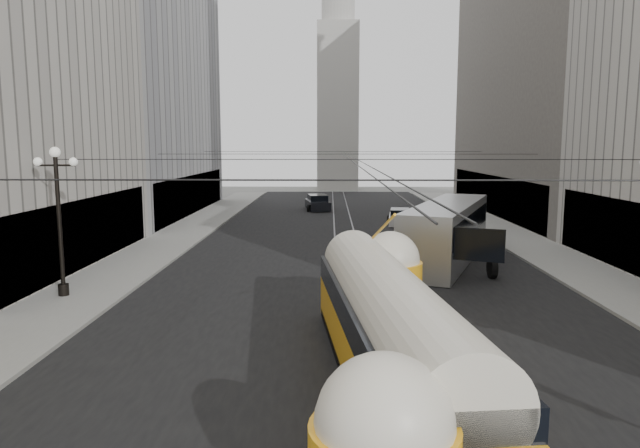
{
  "coord_description": "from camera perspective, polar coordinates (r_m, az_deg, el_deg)",
  "views": [
    {
      "loc": [
        -1.09,
        -5.77,
        6.6
      ],
      "look_at": [
        -1.47,
        15.69,
        3.61
      ],
      "focal_mm": 32.0,
      "sensor_mm": 36.0,
      "label": 1
    }
  ],
  "objects": [
    {
      "name": "building_right_far",
      "position": [
        58.57,
        23.15,
        16.84
      ],
      "size": [
        12.6,
        32.6,
        32.6
      ],
      "color": "#514C47",
      "rests_on": "ground"
    },
    {
      "name": "catenary",
      "position": [
        37.29,
        2.9,
        6.81
      ],
      "size": [
        25.0,
        72.0,
        0.23
      ],
      "color": "black",
      "rests_on": "ground"
    },
    {
      "name": "lamppost_left_mid",
      "position": [
        26.57,
        -24.66,
        1.03
      ],
      "size": [
        1.86,
        0.44,
        6.37
      ],
      "color": "black",
      "rests_on": "sidewalk_left"
    },
    {
      "name": "sidewalk_left",
      "position": [
        43.66,
        -13.46,
        -0.89
      ],
      "size": [
        4.0,
        72.0,
        0.15
      ],
      "primitive_type": "cube",
      "color": "gray",
      "rests_on": "ground"
    },
    {
      "name": "sidewalk_right",
      "position": [
        44.26,
        18.22,
        -0.96
      ],
      "size": [
        4.0,
        72.0,
        0.15
      ],
      "primitive_type": "cube",
      "color": "gray",
      "rests_on": "ground"
    },
    {
      "name": "sedan_dark_far",
      "position": [
        58.33,
        -0.24,
        2.12
      ],
      "size": [
        2.82,
        5.2,
        1.56
      ],
      "color": "black",
      "rests_on": "ground"
    },
    {
      "name": "streetcar",
      "position": [
        15.87,
        6.83,
        -10.29
      ],
      "size": [
        3.89,
        15.43,
        3.39
      ],
      "color": "#FBAA15",
      "rests_on": "ground"
    },
    {
      "name": "building_left_far",
      "position": [
        57.52,
        -18.86,
        15.21
      ],
      "size": [
        12.6,
        28.6,
        28.6
      ],
      "color": "#999999",
      "rests_on": "ground"
    },
    {
      "name": "sedan_white_far",
      "position": [
        47.86,
        7.99,
        0.64
      ],
      "size": [
        2.25,
        4.4,
        1.33
      ],
      "color": "silver",
      "rests_on": "ground"
    },
    {
      "name": "road",
      "position": [
        38.85,
        2.62,
        -1.87
      ],
      "size": [
        20.0,
        85.0,
        0.02
      ],
      "primitive_type": "cube",
      "color": "black",
      "rests_on": "ground"
    },
    {
      "name": "rail_right",
      "position": [
        38.88,
        3.72,
        -1.87
      ],
      "size": [
        0.12,
        85.0,
        0.04
      ],
      "primitive_type": "cube",
      "color": "gray",
      "rests_on": "ground"
    },
    {
      "name": "city_bus",
      "position": [
        33.3,
        12.64,
        -0.52
      ],
      "size": [
        7.38,
        13.59,
        3.33
      ],
      "color": "#ADB0B2",
      "rests_on": "ground"
    },
    {
      "name": "distant_tower",
      "position": [
        86.19,
        1.79,
        13.49
      ],
      "size": [
        6.0,
        6.0,
        31.36
      ],
      "color": "#B2AFA8",
      "rests_on": "ground"
    },
    {
      "name": "rail_left",
      "position": [
        38.84,
        1.51,
        -1.87
      ],
      "size": [
        0.12,
        85.0,
        0.04
      ],
      "primitive_type": "cube",
      "color": "gray",
      "rests_on": "ground"
    }
  ]
}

